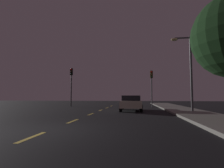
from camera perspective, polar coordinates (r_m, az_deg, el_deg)
name	(u,v)px	position (r m, az deg, el deg)	size (l,w,h in m)	color
ground_plane	(93,113)	(14.12, -6.16, -9.28)	(80.00, 80.00, 0.00)	black
sidewalk_curb_right	(195,114)	(14.34, 24.77, -8.56)	(3.00, 40.00, 0.15)	gray
lane_stripe_nearest	(32,137)	(6.52, -24.14, -15.16)	(0.16, 1.60, 0.01)	#EACC4C
lane_stripe_second	(73,121)	(9.92, -12.32, -11.44)	(0.16, 1.60, 0.01)	#EACC4C
lane_stripe_third	(91,114)	(13.54, -6.77, -9.49)	(0.16, 1.60, 0.01)	#EACC4C
lane_stripe_fourth	(101,110)	(17.23, -3.61, -8.32)	(0.16, 1.60, 0.01)	#EACC4C
lane_stripe_fifth	(107,108)	(20.97, -1.58, -7.56)	(0.16, 1.60, 0.01)	#EACC4C
lane_stripe_sixth	(111,106)	(24.72, -0.17, -7.02)	(0.16, 1.60, 0.01)	#EACC4C
traffic_signal_left	(71,80)	(24.38, -12.81, 1.34)	(0.32, 0.38, 5.05)	#2D2D30
traffic_signal_right	(152,81)	(22.91, 12.47, 0.82)	(0.32, 0.38, 4.53)	#4C4C51
car_stopped_ahead	(131,103)	(16.76, 6.14, -5.95)	(1.96, 4.23, 1.40)	beige
street_lamp_right	(188,66)	(15.91, 22.93, 5.34)	(1.63, 0.36, 6.24)	#4C4C51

